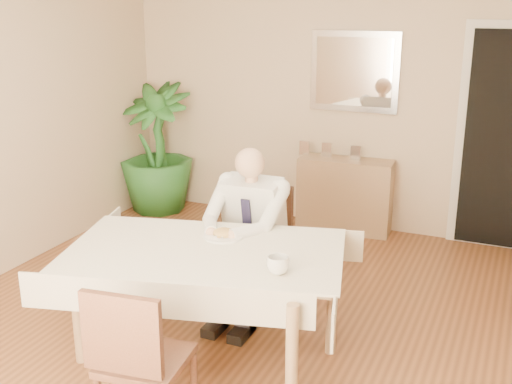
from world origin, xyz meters
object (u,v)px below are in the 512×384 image
at_px(seated_man, 245,228).
at_px(potted_palm, 156,148).
at_px(sideboard, 345,195).
at_px(dining_table, 205,262).
at_px(coffee_mug, 278,265).
at_px(chair_far, 261,238).
at_px(chair_near, 136,356).

xyz_separation_m(seated_man, potted_palm, (-1.87, 1.83, -0.01)).
xyz_separation_m(sideboard, potted_palm, (-2.03, -0.19, 0.32)).
distance_m(dining_table, coffee_mug, 0.58).
distance_m(chair_far, chair_near, 1.74).
relative_size(seated_man, coffee_mug, 9.61).
bearing_deg(sideboard, potted_palm, -178.31).
bearing_deg(chair_far, sideboard, 89.26).
relative_size(chair_far, coffee_mug, 7.02).
relative_size(dining_table, seated_man, 1.57).
relative_size(chair_far, sideboard, 1.00).
xyz_separation_m(chair_far, sideboard, (0.16, 1.73, -0.15)).
relative_size(sideboard, potted_palm, 0.66).
distance_m(coffee_mug, potted_palm, 3.53).
height_order(coffee_mug, sideboard, coffee_mug).
xyz_separation_m(seated_man, sideboard, (0.16, 2.02, -0.33)).
distance_m(chair_far, coffee_mug, 1.20).
distance_m(chair_far, potted_palm, 2.43).
bearing_deg(chair_near, coffee_mug, 48.80).
bearing_deg(chair_near, sideboard, 81.37).
height_order(dining_table, potted_palm, potted_palm).
height_order(dining_table, chair_near, chair_near).
xyz_separation_m(chair_near, sideboard, (0.10, 3.47, -0.14)).
distance_m(sideboard, potted_palm, 2.06).
bearing_deg(dining_table, seated_man, 75.74).
bearing_deg(potted_palm, seated_man, -44.42).
bearing_deg(sideboard, chair_far, -98.88).
xyz_separation_m(dining_table, chair_far, (-0.00, 0.88, -0.16)).
height_order(coffee_mug, potted_palm, potted_palm).
relative_size(chair_near, coffee_mug, 6.92).
relative_size(coffee_mug, sideboard, 0.14).
xyz_separation_m(dining_table, sideboard, (0.16, 2.61, -0.30)).
bearing_deg(potted_palm, dining_table, -52.37).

